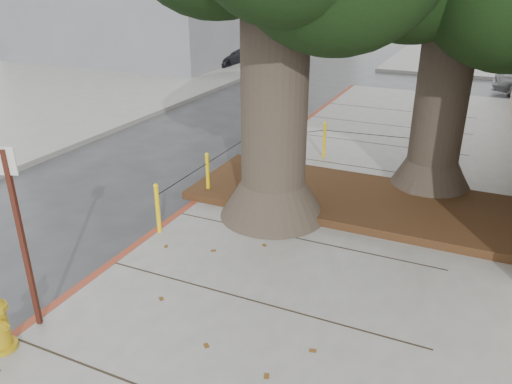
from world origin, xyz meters
TOP-DOWN VIEW (x-y plane):
  - ground at (0.00, 0.00)m, footprint 140.00×140.00m
  - sidewalk_opposite at (-14.00, 10.00)m, footprint 14.00×60.00m
  - curb_red at (-2.00, 2.50)m, footprint 0.14×26.00m
  - planter_bed at (0.90, 3.90)m, footprint 6.40×2.60m
  - bollard_ring at (-0.87, 4.38)m, footprint 3.79×5.39m
  - signpost at (-1.87, -1.64)m, footprint 0.24×0.10m
  - car_dark at (-9.55, 18.51)m, footprint 1.62×3.72m

SIDE VIEW (x-z plane):
  - ground at x=0.00m, z-range 0.00..0.00m
  - sidewalk_opposite at x=-14.00m, z-range 0.00..0.15m
  - curb_red at x=-2.00m, z-range -0.01..0.15m
  - planter_bed at x=0.90m, z-range 0.15..0.31m
  - car_dark at x=-9.55m, z-range 0.00..1.06m
  - bollard_ring at x=-0.87m, z-range 0.19..1.14m
  - signpost at x=-1.87m, z-range 0.31..2.79m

